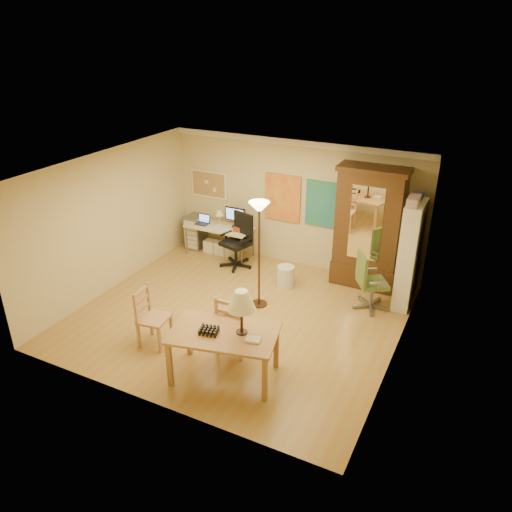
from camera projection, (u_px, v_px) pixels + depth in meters
The scene contains 16 objects.
floor at pixel (238, 316), 8.96m from camera, with size 5.50×5.50×0.00m, color #AC7C3D.
crown_molding at pixel (295, 142), 9.82m from camera, with size 5.50×0.08×0.12m, color white.
corkboard at pixel (209, 184), 11.14m from camera, with size 0.90×0.04×0.62m, color tan.
art_panel_left at pixel (283, 198), 10.44m from camera, with size 0.80×0.04×1.00m, color gold.
art_panel_right at pixel (323, 204), 10.07m from camera, with size 0.75×0.04×0.95m, color #2A6BA8.
dining_table at pixel (230, 324), 7.07m from camera, with size 1.71×1.25×1.45m.
ladder_chair_back at pixel (234, 326), 7.80m from camera, with size 0.48×0.46×1.03m.
ladder_chair_left at pixel (152, 319), 8.03m from camera, with size 0.49×0.51×0.99m.
torchiere_lamp at pixel (259, 224), 8.64m from camera, with size 0.37×0.37×2.02m.
computer_desk at pixel (221, 237), 11.16m from camera, with size 1.50×0.66×1.14m.
office_chair_black at pixel (237, 253), 10.69m from camera, with size 0.71×0.71×1.16m.
office_chair_green at pixel (369, 294), 9.11m from camera, with size 0.69×0.69×1.10m.
drawer_cart at pixel (196, 231), 11.56m from camera, with size 0.38×0.46×0.77m.
armoire at pixel (368, 235), 9.65m from camera, with size 1.31×0.62×2.41m.
bookshelf at pixel (409, 255), 8.96m from camera, with size 0.30×0.79×1.99m.
wastebin at pixel (286, 276), 9.89m from camera, with size 0.35×0.35×0.43m, color silver.
Camera 1 is at (3.71, -6.68, 4.81)m, focal length 35.00 mm.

